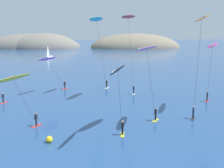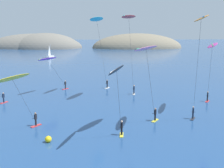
{
  "view_description": "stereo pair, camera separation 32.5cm",
  "coord_description": "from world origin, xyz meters",
  "px_view_note": "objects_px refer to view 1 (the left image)",
  "views": [
    {
      "loc": [
        -2.47,
        -17.79,
        11.65
      ],
      "look_at": [
        -0.12,
        24.21,
        3.38
      ],
      "focal_mm": 45.0,
      "sensor_mm": 36.0,
      "label": 1
    },
    {
      "loc": [
        -2.15,
        -17.8,
        11.65
      ],
      "look_at": [
        -0.12,
        24.21,
        3.38
      ],
      "focal_mm": 45.0,
      "sensor_mm": 36.0,
      "label": 2
    }
  ],
  "objects_px": {
    "kitesurfer_purple": "(49,62)",
    "marker_buoy": "(49,139)",
    "kitesurfer_cyan": "(97,25)",
    "kitesurfer_pink": "(148,54)",
    "kitesurfer_black": "(118,76)",
    "kitesurfer_magenta": "(212,49)",
    "sailboat_far": "(49,56)",
    "kitesurfer_yellow": "(15,82)",
    "kitesurfer_red": "(129,22)",
    "kitesurfer_orange": "(201,26)"
  },
  "relations": [
    {
      "from": "kitesurfer_orange",
      "to": "kitesurfer_magenta",
      "type": "distance_m",
      "value": 8.98
    },
    {
      "from": "kitesurfer_purple",
      "to": "kitesurfer_black",
      "type": "bearing_deg",
      "value": -65.57
    },
    {
      "from": "marker_buoy",
      "to": "kitesurfer_yellow",
      "type": "bearing_deg",
      "value": 150.07
    },
    {
      "from": "kitesurfer_pink",
      "to": "kitesurfer_yellow",
      "type": "xyz_separation_m",
      "value": [
        -14.57,
        -1.47,
        -2.81
      ]
    },
    {
      "from": "kitesurfer_yellow",
      "to": "marker_buoy",
      "type": "relative_size",
      "value": 9.93
    },
    {
      "from": "kitesurfer_black",
      "to": "kitesurfer_cyan",
      "type": "xyz_separation_m",
      "value": [
        -1.92,
        23.37,
        5.26
      ]
    },
    {
      "from": "kitesurfer_black",
      "to": "kitesurfer_magenta",
      "type": "xyz_separation_m",
      "value": [
        14.07,
        11.36,
        1.75
      ]
    },
    {
      "from": "kitesurfer_red",
      "to": "kitesurfer_magenta",
      "type": "distance_m",
      "value": 13.77
    },
    {
      "from": "kitesurfer_yellow",
      "to": "kitesurfer_cyan",
      "type": "bearing_deg",
      "value": 66.42
    },
    {
      "from": "kitesurfer_red",
      "to": "kitesurfer_purple",
      "type": "height_order",
      "value": "kitesurfer_red"
    },
    {
      "from": "kitesurfer_black",
      "to": "kitesurfer_purple",
      "type": "height_order",
      "value": "kitesurfer_black"
    },
    {
      "from": "kitesurfer_orange",
      "to": "kitesurfer_purple",
      "type": "xyz_separation_m",
      "value": [
        -20.32,
        19.3,
        -6.16
      ]
    },
    {
      "from": "kitesurfer_black",
      "to": "kitesurfer_yellow",
      "type": "xyz_separation_m",
      "value": [
        -10.93,
        2.72,
        -0.98
      ]
    },
    {
      "from": "kitesurfer_pink",
      "to": "marker_buoy",
      "type": "relative_size",
      "value": 14.13
    },
    {
      "from": "kitesurfer_orange",
      "to": "kitesurfer_pink",
      "type": "height_order",
      "value": "kitesurfer_orange"
    },
    {
      "from": "kitesurfer_black",
      "to": "kitesurfer_purple",
      "type": "relative_size",
      "value": 1.18
    },
    {
      "from": "kitesurfer_magenta",
      "to": "marker_buoy",
      "type": "relative_size",
      "value": 14.07
    },
    {
      "from": "kitesurfer_purple",
      "to": "kitesurfer_yellow",
      "type": "xyz_separation_m",
      "value": [
        -0.25,
        -20.79,
        0.27
      ]
    },
    {
      "from": "kitesurfer_orange",
      "to": "kitesurfer_yellow",
      "type": "xyz_separation_m",
      "value": [
        -20.56,
        -1.49,
        -5.89
      ]
    },
    {
      "from": "kitesurfer_black",
      "to": "marker_buoy",
      "type": "xyz_separation_m",
      "value": [
        -7.15,
        0.55,
        -6.73
      ]
    },
    {
      "from": "kitesurfer_purple",
      "to": "kitesurfer_magenta",
      "type": "xyz_separation_m",
      "value": [
        24.74,
        -12.15,
        2.99
      ]
    },
    {
      "from": "kitesurfer_magenta",
      "to": "marker_buoy",
      "type": "distance_m",
      "value": 25.27
    },
    {
      "from": "sailboat_far",
      "to": "marker_buoy",
      "type": "xyz_separation_m",
      "value": [
        14.47,
        -89.01,
        -0.29
      ]
    },
    {
      "from": "kitesurfer_black",
      "to": "marker_buoy",
      "type": "relative_size",
      "value": 11.68
    },
    {
      "from": "sailboat_far",
      "to": "kitesurfer_black",
      "type": "distance_m",
      "value": 92.36
    },
    {
      "from": "kitesurfer_purple",
      "to": "sailboat_far",
      "type": "bearing_deg",
      "value": 99.4
    },
    {
      "from": "kitesurfer_purple",
      "to": "kitesurfer_pink",
      "type": "bearing_deg",
      "value": -53.46
    },
    {
      "from": "kitesurfer_red",
      "to": "kitesurfer_magenta",
      "type": "xyz_separation_m",
      "value": [
        10.89,
        -7.49,
        -3.88
      ]
    },
    {
      "from": "kitesurfer_cyan",
      "to": "kitesurfer_pink",
      "type": "bearing_deg",
      "value": -73.84
    },
    {
      "from": "sailboat_far",
      "to": "kitesurfer_purple",
      "type": "xyz_separation_m",
      "value": [
        10.94,
        -66.05,
        5.19
      ]
    },
    {
      "from": "kitesurfer_purple",
      "to": "marker_buoy",
      "type": "xyz_separation_m",
      "value": [
        3.53,
        -22.96,
        -5.48
      ]
    },
    {
      "from": "kitesurfer_pink",
      "to": "kitesurfer_red",
      "type": "distance_m",
      "value": 15.15
    },
    {
      "from": "kitesurfer_orange",
      "to": "kitesurfer_purple",
      "type": "height_order",
      "value": "kitesurfer_orange"
    },
    {
      "from": "kitesurfer_orange",
      "to": "kitesurfer_purple",
      "type": "bearing_deg",
      "value": 136.47
    },
    {
      "from": "marker_buoy",
      "to": "sailboat_far",
      "type": "bearing_deg",
      "value": 99.23
    },
    {
      "from": "kitesurfer_cyan",
      "to": "marker_buoy",
      "type": "xyz_separation_m",
      "value": [
        -5.23,
        -22.82,
        -11.98
      ]
    },
    {
      "from": "kitesurfer_yellow",
      "to": "marker_buoy",
      "type": "distance_m",
      "value": 7.21
    },
    {
      "from": "kitesurfer_cyan",
      "to": "sailboat_far",
      "type": "bearing_deg",
      "value": 106.57
    },
    {
      "from": "kitesurfer_magenta",
      "to": "kitesurfer_cyan",
      "type": "height_order",
      "value": "kitesurfer_cyan"
    },
    {
      "from": "kitesurfer_orange",
      "to": "kitesurfer_yellow",
      "type": "height_order",
      "value": "kitesurfer_orange"
    },
    {
      "from": "kitesurfer_yellow",
      "to": "marker_buoy",
      "type": "bearing_deg",
      "value": -29.93
    },
    {
      "from": "kitesurfer_yellow",
      "to": "kitesurfer_red",
      "type": "bearing_deg",
      "value": 48.82
    },
    {
      "from": "kitesurfer_pink",
      "to": "marker_buoy",
      "type": "xyz_separation_m",
      "value": [
        -10.79,
        -3.64,
        -8.55
      ]
    },
    {
      "from": "kitesurfer_orange",
      "to": "kitesurfer_pink",
      "type": "relative_size",
      "value": 1.34
    },
    {
      "from": "sailboat_far",
      "to": "kitesurfer_purple",
      "type": "distance_m",
      "value": 67.15
    },
    {
      "from": "kitesurfer_yellow",
      "to": "kitesurfer_cyan",
      "type": "distance_m",
      "value": 23.37
    },
    {
      "from": "kitesurfer_purple",
      "to": "kitesurfer_magenta",
      "type": "bearing_deg",
      "value": -26.16
    },
    {
      "from": "kitesurfer_magenta",
      "to": "marker_buoy",
      "type": "height_order",
      "value": "kitesurfer_magenta"
    },
    {
      "from": "kitesurfer_orange",
      "to": "kitesurfer_pink",
      "type": "xyz_separation_m",
      "value": [
        -6.0,
        -0.02,
        -3.08
      ]
    },
    {
      "from": "marker_buoy",
      "to": "kitesurfer_red",
      "type": "bearing_deg",
      "value": 60.56
    }
  ]
}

